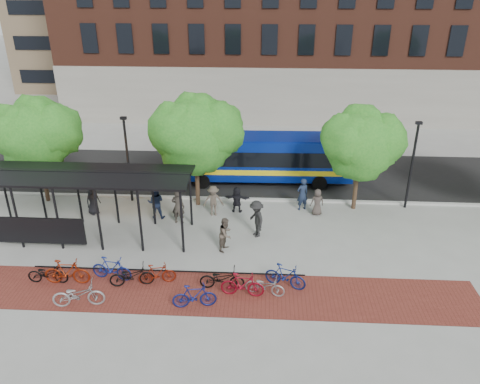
# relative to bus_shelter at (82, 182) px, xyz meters

# --- Properties ---
(ground) EXTENTS (160.00, 160.00, 0.00)m
(ground) POSITION_rel_bus_shelter_xyz_m (8.13, 0.48, -3.00)
(ground) COLOR #9E9E99
(ground) RESTS_ON ground
(asphalt_street) EXTENTS (160.00, 8.00, 0.01)m
(asphalt_street) POSITION_rel_bus_shelter_xyz_m (8.13, 8.48, -2.99)
(asphalt_street) COLOR black
(asphalt_street) RESTS_ON ground
(curb) EXTENTS (160.00, 0.25, 0.12)m
(curb) POSITION_rel_bus_shelter_xyz_m (8.13, 4.48, -2.94)
(curb) COLOR #B7B7B2
(curb) RESTS_ON ground
(brick_strip) EXTENTS (24.00, 3.00, 0.01)m
(brick_strip) POSITION_rel_bus_shelter_xyz_m (6.13, -4.52, -3.00)
(brick_strip) COLOR maroon
(brick_strip) RESTS_ON ground
(bike_rack_rail) EXTENTS (12.00, 0.05, 0.95)m
(bike_rack_rail) POSITION_rel_bus_shelter_xyz_m (4.83, -3.62, -3.00)
(bike_rack_rail) COLOR black
(bike_rack_rail) RESTS_ON ground
(bus_shelter) EXTENTS (10.60, 3.07, 3.60)m
(bus_shelter) POSITION_rel_bus_shelter_xyz_m (0.00, 0.00, 0.00)
(bus_shelter) COLOR black
(bus_shelter) RESTS_ON ground
(tree_a) EXTENTS (4.90, 4.00, 6.18)m
(tree_a) POSITION_rel_bus_shelter_xyz_m (-3.77, 3.83, 1.24)
(tree_a) COLOR #382619
(tree_a) RESTS_ON ground
(tree_b) EXTENTS (5.15, 4.20, 6.47)m
(tree_b) POSITION_rel_bus_shelter_xyz_m (5.23, 3.83, 1.46)
(tree_b) COLOR #382619
(tree_b) RESTS_ON ground
(tree_c) EXTENTS (4.66, 3.80, 5.92)m
(tree_c) POSITION_rel_bus_shelter_xyz_m (14.22, 3.83, 1.06)
(tree_c) COLOR #382619
(tree_c) RESTS_ON ground
(lamp_post_left) EXTENTS (0.35, 0.20, 5.12)m
(lamp_post_left) POSITION_rel_bus_shelter_xyz_m (1.13, 4.08, -0.25)
(lamp_post_left) COLOR black
(lamp_post_left) RESTS_ON ground
(lamp_post_right) EXTENTS (0.35, 0.20, 5.12)m
(lamp_post_right) POSITION_rel_bus_shelter_xyz_m (17.13, 4.08, -0.25)
(lamp_post_right) COLOR black
(lamp_post_right) RESTS_ON ground
(bus) EXTENTS (11.43, 2.91, 3.07)m
(bus) POSITION_rel_bus_shelter_xyz_m (8.73, 7.34, -1.24)
(bus) COLOR navy
(bus) RESTS_ON ground
(bike_0) EXTENTS (1.79, 0.66, 0.94)m
(bike_0) POSITION_rel_bus_shelter_xyz_m (-0.35, -4.15, -2.53)
(bike_0) COLOR black
(bike_0) RESTS_ON ground
(bike_1) EXTENTS (2.01, 0.62, 1.20)m
(bike_1) POSITION_rel_bus_shelter_xyz_m (0.53, -4.17, -2.40)
(bike_1) COLOR maroon
(bike_1) RESTS_ON ground
(bike_2) EXTENTS (2.18, 1.04, 1.10)m
(bike_2) POSITION_rel_bus_shelter_xyz_m (1.57, -5.61, -2.45)
(bike_2) COLOR gray
(bike_2) RESTS_ON ground
(bike_3) EXTENTS (1.93, 0.83, 1.12)m
(bike_3) POSITION_rel_bus_shelter_xyz_m (2.36, -3.75, -2.44)
(bike_3) COLOR navy
(bike_3) RESTS_ON ground
(bike_4) EXTENTS (2.00, 1.01, 1.00)m
(bike_4) POSITION_rel_bus_shelter_xyz_m (3.36, -4.14, -2.50)
(bike_4) COLOR black
(bike_4) RESTS_ON ground
(bike_5) EXTENTS (1.69, 0.82, 0.98)m
(bike_5) POSITION_rel_bus_shelter_xyz_m (4.42, -3.93, -2.51)
(bike_5) COLOR maroon
(bike_5) RESTS_ON ground
(bike_7) EXTENTS (1.86, 0.78, 1.08)m
(bike_7) POSITION_rel_bus_shelter_xyz_m (6.27, -5.43, -2.46)
(bike_7) COLOR navy
(bike_7) RESTS_ON ground
(bike_8) EXTENTS (1.93, 0.67, 1.01)m
(bike_8) POSITION_rel_bus_shelter_xyz_m (7.26, -4.14, -2.49)
(bike_8) COLOR black
(bike_8) RESTS_ON ground
(bike_9) EXTENTS (1.87, 0.65, 1.11)m
(bike_9) POSITION_rel_bus_shelter_xyz_m (8.16, -4.59, -2.45)
(bike_9) COLOR maroon
(bike_9) RESTS_ON ground
(bike_10) EXTENTS (1.79, 0.93, 0.90)m
(bike_10) POSITION_rel_bus_shelter_xyz_m (9.10, -4.44, -2.55)
(bike_10) COLOR gray
(bike_10) RESTS_ON ground
(bike_11) EXTENTS (1.91, 1.14, 1.11)m
(bike_11) POSITION_rel_bus_shelter_xyz_m (9.97, -3.87, -2.44)
(bike_11) COLOR navy
(bike_11) RESTS_ON ground
(pedestrian_0) EXTENTS (0.92, 0.97, 1.67)m
(pedestrian_0) POSITION_rel_bus_shelter_xyz_m (-0.55, 2.33, -2.16)
(pedestrian_0) COLOR black
(pedestrian_0) RESTS_ON ground
(pedestrian_1) EXTENTS (0.79, 0.58, 1.97)m
(pedestrian_1) POSITION_rel_bus_shelter_xyz_m (4.40, 1.50, -2.01)
(pedestrian_1) COLOR #38332D
(pedestrian_1) RESTS_ON ground
(pedestrian_2) EXTENTS (0.94, 0.75, 1.88)m
(pedestrian_2) POSITION_rel_bus_shelter_xyz_m (3.07, 2.04, -2.06)
(pedestrian_2) COLOR #212D4E
(pedestrian_2) RESTS_ON ground
(pedestrian_3) EXTENTS (1.23, 0.83, 1.77)m
(pedestrian_3) POSITION_rel_bus_shelter_xyz_m (6.19, 2.51, -2.11)
(pedestrian_3) COLOR #50463B
(pedestrian_3) RESTS_ON ground
(pedestrian_5) EXTENTS (1.44, 0.53, 1.52)m
(pedestrian_5) POSITION_rel_bus_shelter_xyz_m (7.46, 2.99, -2.24)
(pedestrian_5) COLOR black
(pedestrian_5) RESTS_ON ground
(pedestrian_6) EXTENTS (0.83, 0.63, 1.54)m
(pedestrian_6) POSITION_rel_bus_shelter_xyz_m (11.94, 2.90, -2.23)
(pedestrian_6) COLOR #423934
(pedestrian_6) RESTS_ON ground
(pedestrian_7) EXTENTS (0.82, 0.70, 1.91)m
(pedestrian_7) POSITION_rel_bus_shelter_xyz_m (11.15, 3.48, -2.04)
(pedestrian_7) COLOR #1B263F
(pedestrian_7) RESTS_ON ground
(pedestrian_8) EXTENTS (0.92, 1.02, 1.73)m
(pedestrian_8) POSITION_rel_bus_shelter_xyz_m (7.17, -1.02, -2.13)
(pedestrian_8) COLOR brown
(pedestrian_8) RESTS_ON ground
(pedestrian_9) EXTENTS (1.20, 1.47, 1.98)m
(pedestrian_9) POSITION_rel_bus_shelter_xyz_m (8.61, 0.37, -2.01)
(pedestrian_9) COLOR black
(pedestrian_9) RESTS_ON ground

